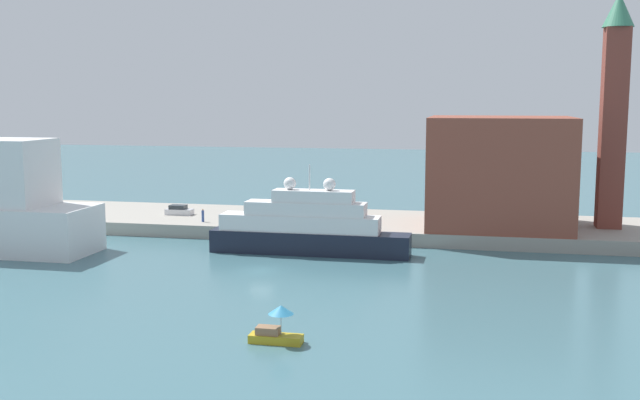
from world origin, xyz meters
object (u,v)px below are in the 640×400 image
bell_tower (614,103)px  parked_car (179,210)px  small_motorboat (276,327)px  large_yacht (307,228)px  mooring_bollard (355,228)px  harbor_building (499,172)px  person_figure (203,216)px

bell_tower → parked_car: bell_tower is taller
small_motorboat → parked_car: parked_car is taller
large_yacht → mooring_bollard: (4.68, 7.40, -1.04)m
harbor_building → parked_car: harbor_building is taller
large_yacht → mooring_bollard: large_yacht is taller
parked_car → mooring_bollard: size_ratio=5.93×
large_yacht → parked_car: bearing=146.6°
bell_tower → mooring_bollard: size_ratio=45.60×
harbor_building → bell_tower: bell_tower is taller
large_yacht → small_motorboat: size_ratio=5.91×
parked_car → small_motorboat: bearing=-59.8°
small_motorboat → mooring_bollard: bearing=90.7°
parked_car → person_figure: person_figure is taller
harbor_building → person_figure: size_ratio=10.13×
large_yacht → harbor_building: 27.56m
bell_tower → mooring_bollard: bell_tower is taller
harbor_building → parked_car: 45.71m
large_yacht → harbor_building: size_ratio=1.32×
bell_tower → small_motorboat: bearing=-122.9°
small_motorboat → mooring_bollard: small_motorboat is taller
small_motorboat → harbor_building: bearing=69.6°
parked_car → person_figure: (5.71, -5.35, 0.23)m
harbor_building → parked_car: size_ratio=4.68×
large_yacht → parked_car: large_yacht is taller
large_yacht → bell_tower: (36.79, 16.18, 14.81)m
parked_car → mooring_bollard: bearing=-15.3°
large_yacht → bell_tower: bell_tower is taller
harbor_building → bell_tower: bearing=6.9°
bell_tower → mooring_bollard: bearing=-164.7°
harbor_building → mooring_bollard: (-18.03, -7.08, -6.88)m
harbor_building → person_figure: harbor_building is taller
large_yacht → bell_tower: 42.83m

